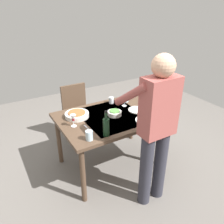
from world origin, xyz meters
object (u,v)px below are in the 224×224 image
dining_table (112,121)px  side_bowl_bread (162,114)px  wine_glass_right (73,118)px  dinner_plate_far (145,120)px  person_server (156,126)px  wine_bottle (106,126)px  serving_bowl_pasta (77,115)px  wine_glass_left (124,99)px  water_cup_far_left (126,98)px  side_bowl_salad (115,113)px  water_cup_near_right (89,135)px  chair_near (77,110)px  dinner_plate_near (137,110)px  water_cup_near_left (111,100)px

dining_table → side_bowl_bread: bearing=146.9°
wine_glass_right → dinner_plate_far: bearing=158.8°
person_server → dinner_plate_far: (-0.20, -0.42, -0.19)m
wine_bottle → serving_bowl_pasta: 0.58m
person_server → wine_glass_left: bearing=-103.4°
wine_glass_left → serving_bowl_pasta: size_ratio=0.50×
water_cup_far_left → side_bowl_salad: water_cup_far_left is taller
dining_table → water_cup_near_right: size_ratio=12.83×
water_cup_near_right → side_bowl_bread: water_cup_near_right is taller
chair_near → person_server: 1.67m
side_bowl_bread → dinner_plate_far: size_ratio=0.70×
wine_bottle → wine_glass_left: wine_bottle is taller
water_cup_near_right → side_bowl_salad: 0.63m
dining_table → dinner_plate_far: 0.43m
water_cup_near_right → serving_bowl_pasta: 0.56m
wine_bottle → water_cup_far_left: wine_bottle is taller
wine_glass_right → water_cup_near_right: size_ratio=1.43×
wine_glass_left → serving_bowl_pasta: wine_glass_left is taller
wine_bottle → water_cup_near_right: bearing=-4.1°
water_cup_near_right → serving_bowl_pasta: (-0.09, -0.55, -0.02)m
side_bowl_bread → wine_glass_left: bearing=-65.1°
side_bowl_bread → dinner_plate_near: size_ratio=0.70×
wine_glass_left → dinner_plate_near: bearing=108.8°
wine_bottle → serving_bowl_pasta: (0.11, -0.56, -0.08)m
side_bowl_salad → dinner_plate_far: bearing=128.0°
side_bowl_bread → person_server: bearing=40.9°
side_bowl_salad → wine_glass_right: bearing=0.0°
wine_glass_right → water_cup_far_left: 0.97m
water_cup_near_left → water_cup_near_right: 0.97m
wine_glass_right → water_cup_far_left: size_ratio=1.53×
person_server → wine_glass_right: 0.95m
person_server → dinner_plate_near: size_ratio=7.34×
water_cup_far_left → side_bowl_salad: (0.36, 0.29, -0.02)m
serving_bowl_pasta → side_bowl_salad: (-0.43, 0.20, 0.00)m
water_cup_near_right → side_bowl_bread: size_ratio=0.66×
person_server → wine_glass_right: size_ratio=11.19×
dinner_plate_near → dinner_plate_far: 0.29m
person_server → wine_glass_right: bearing=-50.4°
wine_glass_left → wine_glass_right: same height
person_server → side_bowl_bread: (-0.45, -0.39, -0.16)m
wine_glass_right → water_cup_far_left: bearing=-162.6°
person_server → water_cup_far_left: bearing=-107.3°
person_server → water_cup_far_left: size_ratio=17.10×
dinner_plate_far → wine_glass_right: bearing=-21.2°
chair_near → water_cup_near_left: chair_near is taller
chair_near → side_bowl_salad: size_ratio=5.06×
dining_table → chair_near: bearing=-80.3°
dining_table → side_bowl_salad: bearing=163.3°
chair_near → wine_glass_left: bearing=122.5°
chair_near → side_bowl_salad: bearing=101.7°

